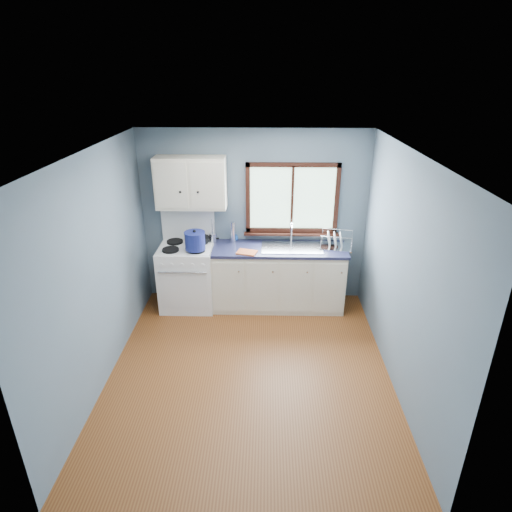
{
  "coord_description": "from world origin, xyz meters",
  "views": [
    {
      "loc": [
        0.18,
        -4.02,
        3.23
      ],
      "look_at": [
        0.05,
        0.9,
        1.05
      ],
      "focal_mm": 30.0,
      "sensor_mm": 36.0,
      "label": 1
    }
  ],
  "objects_px": {
    "gas_range": "(188,274)",
    "utensil_crock": "(213,238)",
    "dish_rack": "(336,243)",
    "base_cabinets": "(278,280)",
    "stockpot": "(195,240)",
    "thermos": "(233,232)",
    "sink": "(292,252)",
    "skillet": "(200,239)"
  },
  "relations": [
    {
      "from": "sink",
      "to": "utensil_crock",
      "type": "xyz_separation_m",
      "value": [
        -1.12,
        0.18,
        0.13
      ]
    },
    {
      "from": "utensil_crock",
      "to": "dish_rack",
      "type": "bearing_deg",
      "value": -4.53
    },
    {
      "from": "skillet",
      "to": "dish_rack",
      "type": "xyz_separation_m",
      "value": [
        1.92,
        -0.1,
        -0.01
      ]
    },
    {
      "from": "sink",
      "to": "stockpot",
      "type": "bearing_deg",
      "value": -172.54
    },
    {
      "from": "sink",
      "to": "stockpot",
      "type": "distance_m",
      "value": 1.35
    },
    {
      "from": "base_cabinets",
      "to": "sink",
      "type": "bearing_deg",
      "value": -0.13
    },
    {
      "from": "stockpot",
      "to": "utensil_crock",
      "type": "height_order",
      "value": "utensil_crock"
    },
    {
      "from": "dish_rack",
      "to": "base_cabinets",
      "type": "bearing_deg",
      "value": -166.38
    },
    {
      "from": "base_cabinets",
      "to": "gas_range",
      "type": "bearing_deg",
      "value": -179.18
    },
    {
      "from": "utensil_crock",
      "to": "dish_rack",
      "type": "distance_m",
      "value": 1.74
    },
    {
      "from": "gas_range",
      "to": "skillet",
      "type": "relative_size",
      "value": 3.2
    },
    {
      "from": "gas_range",
      "to": "utensil_crock",
      "type": "bearing_deg",
      "value": 27.88
    },
    {
      "from": "stockpot",
      "to": "thermos",
      "type": "bearing_deg",
      "value": 35.96
    },
    {
      "from": "base_cabinets",
      "to": "stockpot",
      "type": "height_order",
      "value": "stockpot"
    },
    {
      "from": "gas_range",
      "to": "utensil_crock",
      "type": "xyz_separation_m",
      "value": [
        0.37,
        0.19,
        0.5
      ]
    },
    {
      "from": "sink",
      "to": "utensil_crock",
      "type": "bearing_deg",
      "value": 171.1
    },
    {
      "from": "gas_range",
      "to": "dish_rack",
      "type": "height_order",
      "value": "gas_range"
    },
    {
      "from": "base_cabinets",
      "to": "stockpot",
      "type": "xyz_separation_m",
      "value": [
        -1.14,
        -0.17,
        0.68
      ]
    },
    {
      "from": "base_cabinets",
      "to": "thermos",
      "type": "xyz_separation_m",
      "value": [
        -0.65,
        0.18,
        0.66
      ]
    },
    {
      "from": "gas_range",
      "to": "utensil_crock",
      "type": "relative_size",
      "value": 3.94
    },
    {
      "from": "skillet",
      "to": "dish_rack",
      "type": "distance_m",
      "value": 1.92
    },
    {
      "from": "utensil_crock",
      "to": "stockpot",
      "type": "bearing_deg",
      "value": -120.27
    },
    {
      "from": "gas_range",
      "to": "thermos",
      "type": "height_order",
      "value": "gas_range"
    },
    {
      "from": "gas_range",
      "to": "skillet",
      "type": "bearing_deg",
      "value": 40.32
    },
    {
      "from": "gas_range",
      "to": "sink",
      "type": "distance_m",
      "value": 1.53
    },
    {
      "from": "gas_range",
      "to": "skillet",
      "type": "height_order",
      "value": "gas_range"
    },
    {
      "from": "utensil_crock",
      "to": "base_cabinets",
      "type": "bearing_deg",
      "value": -10.54
    },
    {
      "from": "gas_range",
      "to": "dish_rack",
      "type": "bearing_deg",
      "value": 1.54
    },
    {
      "from": "stockpot",
      "to": "thermos",
      "type": "height_order",
      "value": "stockpot"
    },
    {
      "from": "sink",
      "to": "utensil_crock",
      "type": "relative_size",
      "value": 2.44
    },
    {
      "from": "skillet",
      "to": "thermos",
      "type": "bearing_deg",
      "value": 0.85
    },
    {
      "from": "sink",
      "to": "dish_rack",
      "type": "bearing_deg",
      "value": 3.56
    },
    {
      "from": "dish_rack",
      "to": "utensil_crock",
      "type": "bearing_deg",
      "value": -173.63
    },
    {
      "from": "base_cabinets",
      "to": "sink",
      "type": "xyz_separation_m",
      "value": [
        0.18,
        -0.0,
        0.45
      ]
    },
    {
      "from": "base_cabinets",
      "to": "utensil_crock",
      "type": "relative_size",
      "value": 5.37
    },
    {
      "from": "sink",
      "to": "dish_rack",
      "type": "height_order",
      "value": "sink"
    },
    {
      "from": "gas_range",
      "to": "base_cabinets",
      "type": "bearing_deg",
      "value": 0.82
    },
    {
      "from": "base_cabinets",
      "to": "thermos",
      "type": "relative_size",
      "value": 6.05
    },
    {
      "from": "skillet",
      "to": "stockpot",
      "type": "bearing_deg",
      "value": -98.07
    },
    {
      "from": "base_cabinets",
      "to": "skillet",
      "type": "distance_m",
      "value": 1.27
    },
    {
      "from": "thermos",
      "to": "skillet",
      "type": "bearing_deg",
      "value": -174.43
    },
    {
      "from": "stockpot",
      "to": "dish_rack",
      "type": "bearing_deg",
      "value": 6.23
    }
  ]
}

